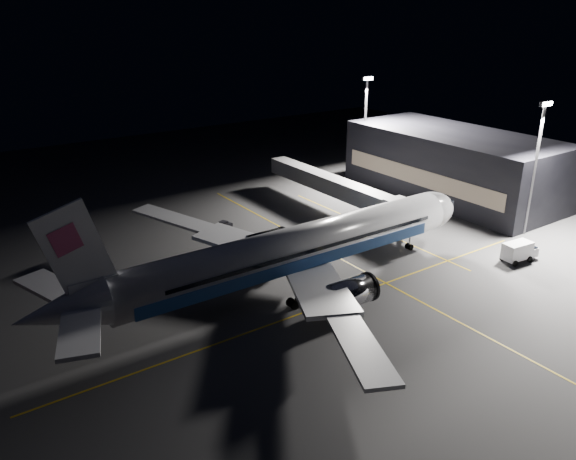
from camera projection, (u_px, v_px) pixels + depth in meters
The scene contains 14 objects.
ground at pixel (296, 286), 71.99m from camera, with size 200.00×200.00×0.00m, color #4C4C4F.
guide_line_main at pixel (355, 267), 77.30m from camera, with size 0.25×80.00×0.01m, color gold.
guide_line_cross at pixel (325, 305), 67.42m from camera, with size 70.00×0.25×0.01m, color gold.
guide_line_side at pixel (370, 227), 91.30m from camera, with size 0.25×40.00×0.01m, color gold.
airliner at pixel (290, 251), 69.52m from camera, with size 61.48×54.22×16.64m.
terminal at pixel (453, 164), 104.87m from camera, with size 18.12×40.00×12.00m.
jet_bridge at pixel (340, 188), 95.75m from camera, with size 3.60×34.40×6.30m.
floodlight_mast_north at pixel (365, 119), 113.06m from camera, with size 2.40×0.68×20.70m.
floodlight_mast_south at pixel (537, 157), 84.08m from camera, with size 2.40×0.67×20.70m.
service_truck at pixel (520, 251), 78.68m from camera, with size 5.71×2.87×2.82m.
baggage_tug at pixel (224, 227), 88.86m from camera, with size 3.03×2.70×1.85m.
safety_cone_a at pixel (258, 244), 84.09m from camera, with size 0.41×0.41×0.61m, color orange.
safety_cone_b at pixel (223, 253), 80.93m from camera, with size 0.38×0.38×0.57m, color orange.
safety_cone_c at pixel (270, 249), 82.10m from camera, with size 0.43×0.43×0.65m, color orange.
Camera 1 is at (-37.59, -52.12, 33.27)m, focal length 35.00 mm.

